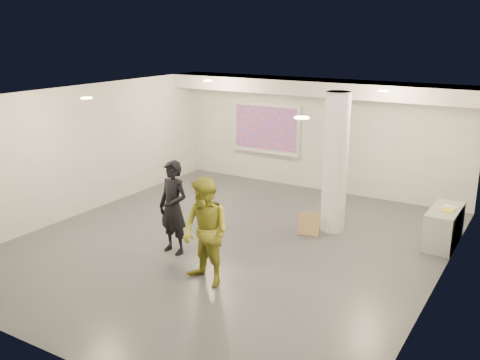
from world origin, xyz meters
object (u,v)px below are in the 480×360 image
Objects in this scene: column at (335,163)px; projection_screen at (266,129)px; credenza at (444,227)px; man at (206,232)px; woman at (173,208)px.

column reaches higher than projection_screen.
man is (-3.13, -3.89, 0.55)m from credenza.
column is 1.63× the size of woman.
woman is (-2.20, -2.72, -0.58)m from column.
projection_screen is 1.12× the size of man.
man reaches higher than woman.
projection_screen is 1.14× the size of woman.
woman is at bearing 162.55° from man.
column is at bearing -40.56° from projection_screen.
woman is at bearing -80.49° from projection_screen.
projection_screen is at bearing 157.96° from credenza.
credenza is at bearing 10.03° from column.
projection_screen reaches higher than credenza.
credenza is 0.70× the size of man.
column reaches higher than credenza.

